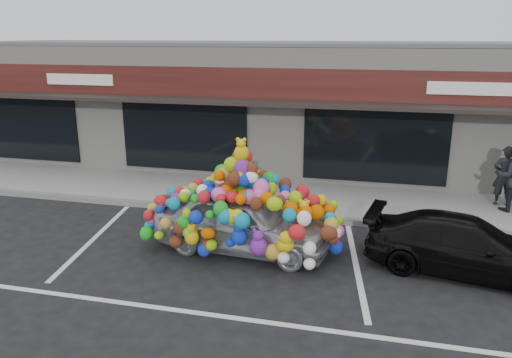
# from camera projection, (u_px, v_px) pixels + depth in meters

# --- Properties ---
(ground) EXTENTS (90.00, 90.00, 0.00)m
(ground) POSITION_uv_depth(u_px,v_px,m) (223.00, 256.00, 10.70)
(ground) COLOR black
(ground) RESTS_ON ground
(shop_building) EXTENTS (24.00, 7.20, 4.31)m
(shop_building) POSITION_uv_depth(u_px,v_px,m) (292.00, 104.00, 17.97)
(shop_building) COLOR beige
(shop_building) RESTS_ON ground
(sidewalk) EXTENTS (26.00, 3.00, 0.15)m
(sidewalk) POSITION_uv_depth(u_px,v_px,m) (264.00, 196.00, 14.41)
(sidewalk) COLOR gray
(sidewalk) RESTS_ON ground
(kerb) EXTENTS (26.00, 0.18, 0.16)m
(kerb) POSITION_uv_depth(u_px,v_px,m) (252.00, 213.00, 13.01)
(kerb) COLOR slate
(kerb) RESTS_ON ground
(parking_stripe_left) EXTENTS (0.73, 4.37, 0.01)m
(parking_stripe_left) POSITION_uv_depth(u_px,v_px,m) (95.00, 238.00, 11.62)
(parking_stripe_left) COLOR silver
(parking_stripe_left) RESTS_ON ground
(parking_stripe_mid) EXTENTS (0.73, 4.37, 0.01)m
(parking_stripe_mid) POSITION_uv_depth(u_px,v_px,m) (356.00, 265.00, 10.25)
(parking_stripe_mid) COLOR silver
(parking_stripe_mid) RESTS_ON ground
(lane_line) EXTENTS (14.00, 0.12, 0.01)m
(lane_line) POSITION_uv_depth(u_px,v_px,m) (298.00, 327.00, 8.10)
(lane_line) COLOR silver
(lane_line) RESTS_ON ground
(toy_car) EXTENTS (2.84, 4.31, 2.42)m
(toy_car) POSITION_uv_depth(u_px,v_px,m) (243.00, 214.00, 10.79)
(toy_car) COLOR #B8C0C4
(toy_car) RESTS_ON ground
(black_sedan) EXTENTS (2.23, 4.08, 1.12)m
(black_sedan) POSITION_uv_depth(u_px,v_px,m) (465.00, 246.00, 9.83)
(black_sedan) COLOR black
(black_sedan) RESTS_ON ground
(pedestrian_a) EXTENTS (0.61, 0.42, 1.62)m
(pedestrian_a) POSITION_uv_depth(u_px,v_px,m) (505.00, 176.00, 13.20)
(pedestrian_a) COLOR black
(pedestrian_a) RESTS_ON sidewalk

